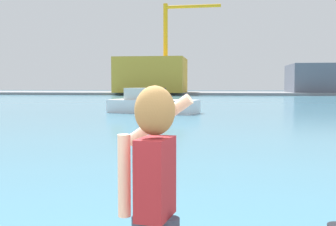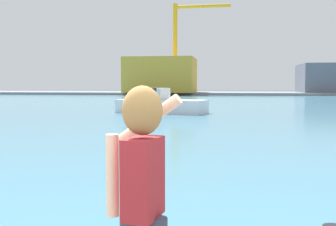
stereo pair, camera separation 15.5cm
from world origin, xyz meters
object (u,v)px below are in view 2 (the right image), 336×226
Objects in this scene: boat_moored at (160,104)px; port_crane at (181,39)px; warehouse_left at (161,75)px; person_photographer at (142,183)px.

port_crane is (-5.44, 58.35, 11.77)m from boat_moored.
warehouse_left reaches higher than boat_moored.
port_crane is at bearing 110.05° from boat_moored.
port_crane reaches higher than warehouse_left.
warehouse_left is (-9.77, 56.80, 3.61)m from boat_moored.
boat_moored is at bearing -80.24° from warehouse_left.
person_photographer reaches higher than boat_moored.
warehouse_left is at bearing -160.36° from port_crane.
boat_moored is at bearing -84.67° from port_crane.
person_photographer is 29.32m from boat_moored.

